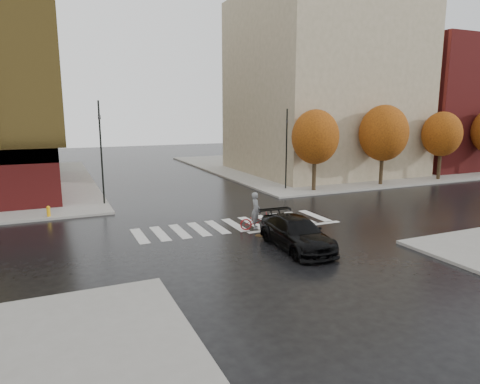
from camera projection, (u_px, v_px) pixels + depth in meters
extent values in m
plane|color=black|center=(238.00, 227.00, 24.39)|extent=(120.00, 120.00, 0.00)
cube|color=gray|center=(327.00, 165.00, 51.60)|extent=(30.00, 30.00, 0.15)
cube|color=silver|center=(235.00, 225.00, 24.84)|extent=(12.00, 3.00, 0.01)
cube|color=gray|center=(321.00, 85.00, 44.71)|extent=(16.00, 16.00, 18.00)
cube|color=maroon|center=(439.00, 105.00, 50.58)|extent=(14.00, 14.00, 14.00)
cylinder|color=black|center=(314.00, 173.00, 34.73)|extent=(0.32, 0.32, 2.80)
ellipsoid|color=#A55010|center=(315.00, 137.00, 34.18)|extent=(3.80, 3.80, 4.37)
cylinder|color=black|center=(381.00, 168.00, 37.52)|extent=(0.32, 0.32, 2.80)
ellipsoid|color=#A55010|center=(384.00, 133.00, 36.95)|extent=(4.20, 4.20, 4.83)
cylinder|color=black|center=(439.00, 164.00, 40.32)|extent=(0.32, 0.32, 2.80)
ellipsoid|color=#A55010|center=(442.00, 134.00, 39.78)|extent=(3.60, 3.60, 4.14)
imported|color=black|center=(296.00, 233.00, 20.54)|extent=(2.33, 5.27, 1.50)
imported|color=maroon|center=(257.00, 221.00, 23.68)|extent=(1.99, 1.38, 0.99)
imported|color=gray|center=(256.00, 210.00, 23.52)|extent=(0.74, 0.87, 2.02)
cylinder|color=black|center=(101.00, 153.00, 29.26)|extent=(0.12, 0.12, 7.07)
imported|color=black|center=(99.00, 115.00, 28.78)|extent=(0.21, 0.19, 0.88)
cylinder|color=black|center=(286.00, 149.00, 35.13)|extent=(0.12, 0.12, 6.54)
imported|color=black|center=(287.00, 120.00, 34.69)|extent=(0.15, 0.17, 0.82)
cylinder|color=#F0A80E|center=(49.00, 212.00, 26.20)|extent=(0.21, 0.21, 0.54)
sphere|color=#F0A80E|center=(48.00, 208.00, 26.15)|extent=(0.23, 0.23, 0.23)
cylinder|color=#4E361C|center=(260.00, 235.00, 22.74)|extent=(0.65, 0.65, 0.01)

